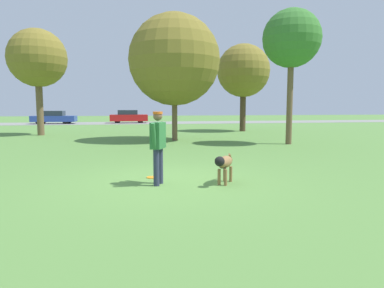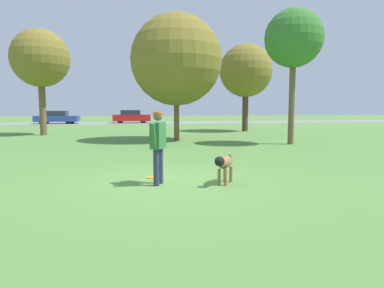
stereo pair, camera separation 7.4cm
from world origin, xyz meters
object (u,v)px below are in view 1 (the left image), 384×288
Objects in this scene: dog at (224,163)px; frisbee at (152,177)px; tree_near_right at (292,39)px; parked_car_red at (129,117)px; person at (158,142)px; tree_far_right at (243,71)px; tree_far_left at (37,59)px; tree_mid_center at (174,60)px; parked_car_blue at (54,117)px.

dog reaches higher than frisbee.
parked_car_red is at bearing 107.98° from tree_near_right.
person is 6.03× the size of frisbee.
parked_car_red is (-7.97, 14.05, -3.53)m from tree_far_right.
dog is 3.72× the size of frisbee.
tree_far_left is 16.50m from parked_car_red.
tree_mid_center is at bearing 14.74° from person.
tree_near_right is at bearing 43.90° from frisbee.
frisbee is 29.72m from parked_car_blue.
tree_near_right reaches higher than parked_car_red.
tree_far_left reaches higher than tree_far_right.
dog is at bearing -110.14° from tree_far_right.
person reaches higher than parked_car_blue.
tree_far_left is (-5.92, 14.65, 3.62)m from person.
tree_mid_center reaches higher than dog.
tree_far_left is at bearing -79.37° from parked_car_blue.
tree_near_right is at bearing -30.48° from tree_far_left.
tree_far_left is at bearing 112.78° from frisbee.
tree_mid_center is 1.47× the size of parked_car_blue.
tree_far_right is 0.96× the size of tree_far_left.
tree_far_right is 0.96× the size of tree_mid_center.
dog is 0.23× the size of parked_car_blue.
tree_far_right is (7.30, 15.74, 3.25)m from person.
tree_far_right is 20.91m from parked_car_blue.
tree_near_right is 26.92m from parked_car_blue.
dog is at bearing -85.97° from parked_car_red.
tree_near_right is at bearing -94.40° from tree_far_right.
person is 1.62× the size of dog.
person is at bearing -72.51° from parked_car_blue.
tree_far_right is at bearing 85.60° from tree_near_right.
tree_mid_center is 1.61× the size of parked_car_red.
tree_far_right is 1.00× the size of tree_near_right.
frisbee is at bearing -72.28° from parked_car_blue.
person is at bearing -67.98° from tree_far_left.
frisbee is at bearing -136.10° from tree_near_right.
tree_near_right reaches higher than tree_far_right.
dog is at bearing -63.58° from tree_far_left.
tree_far_left reaches higher than tree_near_right.
frisbee is at bearing 31.16° from person.
parked_car_blue is (-9.85, 19.43, -3.41)m from tree_mid_center.
tree_far_right is at bearing 4.73° from tree_far_left.
tree_near_right reaches higher than dog.
parked_car_red is at bearing 96.73° from tree_mid_center.
tree_mid_center reaches higher than parked_car_blue.
parked_car_red is (-2.12, 30.00, 0.21)m from dog.
dog is at bearing -31.96° from frisbee.
tree_mid_center is 8.97m from tree_far_left.
tree_far_left is (-12.57, 7.40, -0.16)m from tree_near_right.
tree_far_right reaches higher than parked_car_red.
parked_car_blue is at bearing -129.76° from dog.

